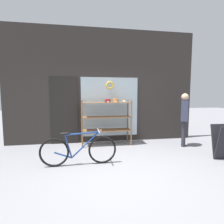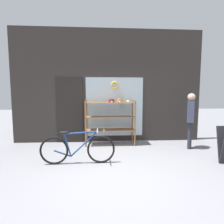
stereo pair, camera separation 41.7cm
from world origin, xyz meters
name	(u,v)px [view 1 (the left image)]	position (x,y,z in m)	size (l,w,h in m)	color
ground_plane	(118,174)	(0.00, 0.00, 0.00)	(30.00, 30.00, 0.00)	gray
storefront_facade	(103,88)	(-0.03, 2.43, 1.77)	(6.11, 0.13, 3.63)	#2D2826
display_case	(107,116)	(0.06, 2.05, 0.90)	(1.52, 0.48, 1.43)	brown
bicycle	(78,150)	(-0.78, 0.57, 0.34)	(1.67, 0.46, 0.76)	black
sandwich_board	(224,142)	(2.66, 0.36, 0.42)	(0.50, 0.41, 0.83)	#232328
pedestrian	(184,116)	(2.31, 1.50, 0.93)	(0.31, 0.37, 1.59)	#282833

